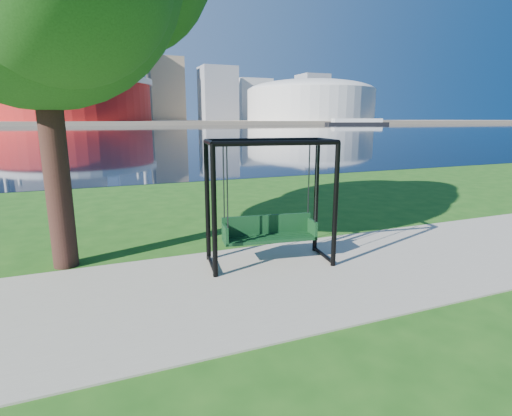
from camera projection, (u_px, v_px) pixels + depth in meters
ground at (251, 273)px, 7.87m from camera, size 900.00×900.00×0.00m
path at (261, 282)px, 7.41m from camera, size 120.00×4.00×0.03m
river at (103, 131)px, 100.08m from camera, size 900.00×180.00×0.02m
far_bank at (94, 122)px, 284.28m from camera, size 900.00×228.00×2.00m
stadium at (73, 98)px, 213.54m from camera, size 83.00×83.00×32.00m
arena at (310, 99)px, 266.53m from camera, size 84.00×84.00×26.56m
skyline at (83, 72)px, 287.22m from camera, size 392.00×66.00×96.50m
swing at (270, 205)px, 8.17m from camera, size 2.66×1.44×2.59m
barge at (357, 122)px, 216.98m from camera, size 34.38×17.60×3.32m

